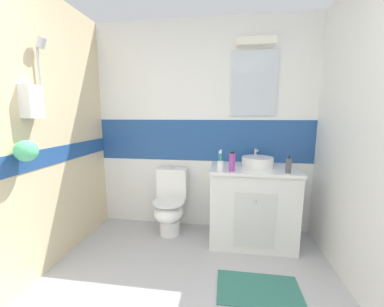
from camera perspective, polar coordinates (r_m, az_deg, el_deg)
ground_plane at (r=2.16m, az=-1.41°, el=-31.86°), size 3.20×3.48×0.04m
wall_back_tiled at (r=2.86m, az=2.85°, el=6.49°), size 3.20×0.20×2.50m
wall_left_shower_alcove at (r=2.29m, az=-37.22°, el=3.60°), size 0.28×3.48×2.50m
vanity_cabinet at (r=2.72m, az=14.46°, el=-12.05°), size 0.91×0.60×0.85m
sink_basin at (r=2.63m, az=15.79°, el=-1.88°), size 0.34×0.38×0.18m
toilet at (r=2.83m, az=-5.41°, el=-12.24°), size 0.37×0.50×0.78m
toothbrush_cup at (r=2.34m, az=7.00°, el=-2.77°), size 0.06×0.06×0.22m
soap_dispenser at (r=2.44m, az=22.67°, el=-2.81°), size 0.05×0.05×0.18m
shampoo_bottle_tall at (r=2.35m, az=9.85°, el=-2.04°), size 0.06×0.06×0.20m
bath_mat at (r=2.25m, az=16.07°, el=-29.54°), size 0.67×0.40×0.01m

